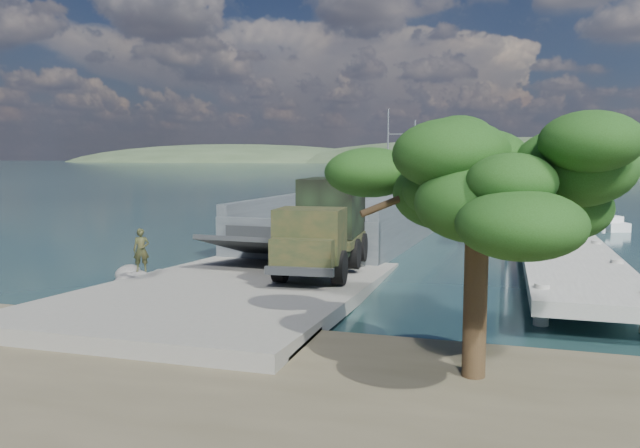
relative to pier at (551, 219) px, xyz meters
The scene contains 11 objects.
ground 22.89m from the pier, 124.71° to the right, with size 1400.00×1400.00×0.00m, color #1C3D44.
boat_ramp 23.70m from the pier, 123.33° to the right, with size 10.00×18.00×0.50m, color gray.
shoreline_rocks 26.55m from the pier, 136.42° to the right, with size 3.20×5.60×0.90m, color #51514F, non-canonical shape.
distant_headlands 542.50m from the pier, 86.09° to the left, with size 1000.00×240.00×48.00m, color #35482D, non-canonical shape.
pier is the anchor object (origin of this frame).
landing_craft 12.82m from the pier, 166.12° to the left, with size 10.86×36.10×10.60m.
military_truck 18.85m from the pier, 123.93° to the right, with size 3.40×8.94×4.06m.
soldier 26.40m from the pier, 130.17° to the right, with size 0.64×0.42×1.76m, color #202F1A.
sailboat_near 11.03m from the pier, 65.22° to the left, with size 3.20×5.48×6.43m.
sailboat_far 20.60m from the pier, 80.13° to the left, with size 3.13×5.97×6.98m.
overhang_tree 27.60m from the pier, 98.24° to the right, with size 6.94×6.40×6.30m.
Camera 1 is at (10.11, -23.44, 5.56)m, focal length 35.00 mm.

